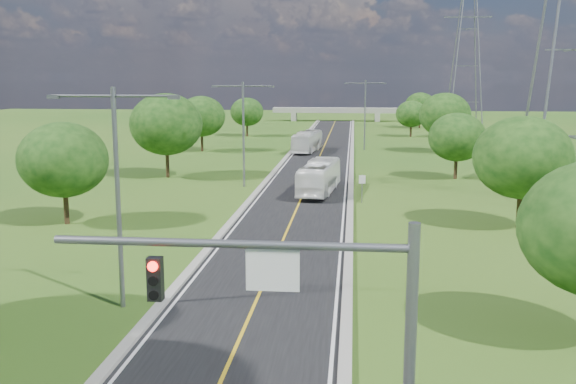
# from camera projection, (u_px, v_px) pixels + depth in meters

# --- Properties ---
(ground) EXTENTS (260.00, 260.00, 0.00)m
(ground) POSITION_uv_depth(u_px,v_px,m) (316.00, 166.00, 75.86)
(ground) COLOR #275517
(ground) RESTS_ON ground
(road) EXTENTS (8.00, 150.00, 0.06)m
(road) POSITION_uv_depth(u_px,v_px,m) (318.00, 160.00, 81.73)
(road) COLOR black
(road) RESTS_ON ground
(curb_left) EXTENTS (0.50, 150.00, 0.22)m
(curb_left) POSITION_uv_depth(u_px,v_px,m) (285.00, 159.00, 82.15)
(curb_left) COLOR gray
(curb_left) RESTS_ON ground
(curb_right) EXTENTS (0.50, 150.00, 0.22)m
(curb_right) POSITION_uv_depth(u_px,v_px,m) (352.00, 160.00, 81.29)
(curb_right) COLOR gray
(curb_right) RESTS_ON ground
(signal_mast) EXTENTS (8.54, 0.33, 7.20)m
(signal_mast) POSITION_uv_depth(u_px,v_px,m) (319.00, 317.00, 14.90)
(signal_mast) COLOR slate
(signal_mast) RESTS_ON ground
(speed_limit_sign) EXTENTS (0.55, 0.09, 2.40)m
(speed_limit_sign) POSITION_uv_depth(u_px,v_px,m) (362.00, 184.00, 53.50)
(speed_limit_sign) COLOR slate
(speed_limit_sign) RESTS_ON ground
(overpass) EXTENTS (30.00, 3.00, 3.20)m
(overpass) POSITION_uv_depth(u_px,v_px,m) (335.00, 111.00, 153.78)
(overpass) COLOR gray
(overpass) RESTS_ON ground
(streetlight_near_left) EXTENTS (5.90, 0.25, 10.00)m
(streetlight_near_left) POSITION_uv_depth(u_px,v_px,m) (117.00, 179.00, 28.41)
(streetlight_near_left) COLOR slate
(streetlight_near_left) RESTS_ON ground
(streetlight_mid_left) EXTENTS (5.90, 0.25, 10.00)m
(streetlight_mid_left) POSITION_uv_depth(u_px,v_px,m) (243.00, 125.00, 60.73)
(streetlight_mid_left) COLOR slate
(streetlight_mid_left) RESTS_ON ground
(streetlight_far_right) EXTENTS (5.90, 0.25, 10.00)m
(streetlight_far_right) POSITION_uv_depth(u_px,v_px,m) (365.00, 109.00, 91.84)
(streetlight_far_right) COLOR slate
(streetlight_far_right) RESTS_ON ground
(power_tower_near) EXTENTS (9.00, 6.40, 28.00)m
(power_tower_near) POSITION_uv_depth(u_px,v_px,m) (575.00, 32.00, 51.61)
(power_tower_near) COLOR slate
(power_tower_near) RESTS_ON ground
(power_tower_far) EXTENTS (9.00, 6.40, 28.00)m
(power_tower_far) POSITION_uv_depth(u_px,v_px,m) (466.00, 58.00, 124.65)
(power_tower_far) COLOR slate
(power_tower_far) RESTS_ON ground
(tree_lb) EXTENTS (6.30, 6.30, 7.33)m
(tree_lb) POSITION_uv_depth(u_px,v_px,m) (63.00, 160.00, 45.31)
(tree_lb) COLOR black
(tree_lb) RESTS_ON ground
(tree_lc) EXTENTS (7.56, 7.56, 8.79)m
(tree_lc) POSITION_uv_depth(u_px,v_px,m) (166.00, 124.00, 66.59)
(tree_lc) COLOR black
(tree_lc) RESTS_ON ground
(tree_ld) EXTENTS (6.72, 6.72, 7.82)m
(tree_ld) POSITION_uv_depth(u_px,v_px,m) (201.00, 116.00, 90.40)
(tree_ld) COLOR black
(tree_ld) RESTS_ON ground
(tree_le) EXTENTS (5.88, 5.88, 6.84)m
(tree_le) POSITION_uv_depth(u_px,v_px,m) (247.00, 112.00, 113.76)
(tree_le) COLOR black
(tree_le) RESTS_ON ground
(tree_rb) EXTENTS (6.72, 6.72, 7.82)m
(tree_rb) POSITION_uv_depth(u_px,v_px,m) (523.00, 158.00, 44.01)
(tree_rb) COLOR black
(tree_rb) RESTS_ON ground
(tree_rc) EXTENTS (5.88, 5.88, 6.84)m
(tree_rc) POSITION_uv_depth(u_px,v_px,m) (457.00, 137.00, 65.76)
(tree_rc) COLOR black
(tree_rc) RESTS_ON ground
(tree_rd) EXTENTS (7.14, 7.14, 8.30)m
(tree_rd) POSITION_uv_depth(u_px,v_px,m) (445.00, 115.00, 88.90)
(tree_rd) COLOR black
(tree_rd) RESTS_ON ground
(tree_re) EXTENTS (5.46, 5.46, 6.35)m
(tree_re) POSITION_uv_depth(u_px,v_px,m) (411.00, 114.00, 112.87)
(tree_re) COLOR black
(tree_re) RESTS_ON ground
(tree_rf) EXTENTS (6.30, 6.30, 7.33)m
(tree_rf) POSITION_uv_depth(u_px,v_px,m) (420.00, 106.00, 132.00)
(tree_rf) COLOR black
(tree_rf) RESTS_ON ground
(bus_outbound) EXTENTS (3.56, 10.62, 2.90)m
(bus_outbound) POSITION_uv_depth(u_px,v_px,m) (319.00, 177.00, 57.94)
(bus_outbound) COLOR white
(bus_outbound) RESTS_ON road
(bus_inbound) EXTENTS (3.74, 10.61, 2.89)m
(bus_inbound) POSITION_uv_depth(u_px,v_px,m) (307.00, 141.00, 89.97)
(bus_inbound) COLOR white
(bus_inbound) RESTS_ON road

